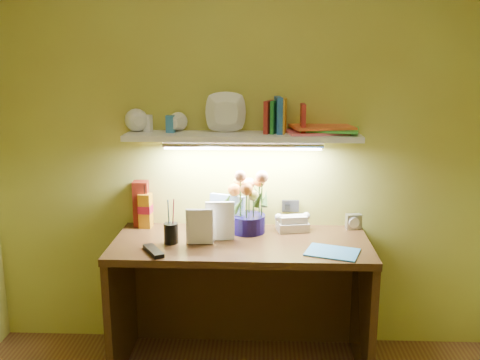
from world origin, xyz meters
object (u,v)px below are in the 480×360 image
at_px(flower_bouquet, 248,202).
at_px(whisky_bottle, 145,206).
at_px(desk, 241,304).
at_px(telephone, 292,222).
at_px(desk_clock, 354,222).

xyz_separation_m(flower_bouquet, whisky_bottle, (-0.60, 0.06, -0.05)).
relative_size(desk, telephone, 8.11).
height_order(desk, flower_bouquet, flower_bouquet).
bearing_deg(desk, whisky_bottle, 158.98).
height_order(desk, whisky_bottle, whisky_bottle).
bearing_deg(telephone, desk_clock, -4.43).
height_order(desk_clock, whisky_bottle, whisky_bottle).
bearing_deg(desk_clock, whisky_bottle, 170.86).
xyz_separation_m(flower_bouquet, desk_clock, (0.61, 0.08, -0.13)).
bearing_deg(desk, flower_bouquet, 78.71).
distance_m(desk, whisky_bottle, 0.79).
xyz_separation_m(telephone, desk_clock, (0.36, 0.04, -0.01)).
distance_m(flower_bouquet, whisky_bottle, 0.61).
height_order(flower_bouquet, telephone, flower_bouquet).
bearing_deg(whisky_bottle, telephone, -1.44).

